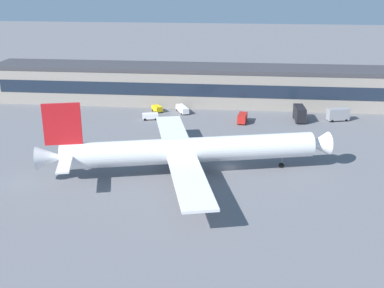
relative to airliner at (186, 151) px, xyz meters
name	(u,v)px	position (x,y,z in m)	size (l,w,h in m)	color
ground_plane	(229,168)	(9.01, 3.96, -5.04)	(600.00, 600.00, 0.00)	slate
terminal_building	(235,86)	(9.01, 56.78, 0.94)	(152.62, 14.38, 11.91)	gray
airliner	(186,151)	(0.00, 0.00, 0.00)	(60.03, 51.98, 16.01)	white
crew_van	(242,118)	(11.55, 36.82, -3.58)	(2.83, 5.43, 2.55)	red
belt_loader	(182,109)	(-6.28, 45.48, -3.88)	(4.61, 6.63, 1.95)	white
catering_truck	(299,113)	(27.43, 40.44, -2.74)	(3.03, 7.34, 4.15)	black
follow_me_car	(150,116)	(-14.47, 37.26, -3.95)	(4.73, 2.92, 1.85)	white
stair_truck	(338,114)	(38.11, 41.62, -3.06)	(6.42, 3.93, 3.55)	gray
baggage_tug	(157,108)	(-13.79, 45.40, -3.95)	(3.70, 4.10, 1.85)	yellow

